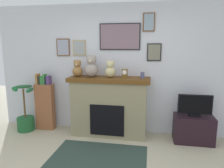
% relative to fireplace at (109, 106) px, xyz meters
% --- Properties ---
extents(back_wall, '(5.20, 0.15, 2.60)m').
position_rel_fireplace_xyz_m(back_wall, '(0.13, 0.30, 0.71)').
color(back_wall, silver).
rests_on(back_wall, ground_plane).
extents(fireplace, '(1.58, 0.54, 1.17)m').
position_rel_fireplace_xyz_m(fireplace, '(0.00, 0.00, 0.00)').
color(fireplace, gray).
rests_on(fireplace, ground_plane).
extents(bookshelf, '(0.38, 0.16, 1.20)m').
position_rel_fireplace_xyz_m(bookshelf, '(-1.41, 0.04, -0.04)').
color(bookshelf, brown).
rests_on(bookshelf, ground_plane).
extents(potted_plant, '(0.51, 0.59, 0.96)m').
position_rel_fireplace_xyz_m(potted_plant, '(-1.79, -0.11, -0.29)').
color(potted_plant, '#1E592D').
rests_on(potted_plant, ground_plane).
extents(tv_stand, '(0.70, 0.40, 0.51)m').
position_rel_fireplace_xyz_m(tv_stand, '(1.60, -0.06, -0.34)').
color(tv_stand, black).
rests_on(tv_stand, ground_plane).
extents(television, '(0.60, 0.14, 0.40)m').
position_rel_fireplace_xyz_m(television, '(1.60, -0.06, 0.11)').
color(television, black).
rests_on(television, tv_stand).
extents(area_rug, '(1.54, 1.02, 0.01)m').
position_rel_fireplace_xyz_m(area_rug, '(0.00, -0.92, -0.59)').
color(area_rug, '#2C3D36').
rests_on(area_rug, ground_plane).
extents(candle_jar, '(0.07, 0.07, 0.12)m').
position_rel_fireplace_xyz_m(candle_jar, '(0.64, -0.02, 0.64)').
color(candle_jar, '#4C517A').
rests_on(candle_jar, fireplace).
extents(mantel_clock, '(0.11, 0.08, 0.17)m').
position_rel_fireplace_xyz_m(mantel_clock, '(0.30, -0.02, 0.66)').
color(mantel_clock, brown).
rests_on(mantel_clock, fireplace).
extents(teddy_bear_grey, '(0.21, 0.21, 0.33)m').
position_rel_fireplace_xyz_m(teddy_bear_grey, '(-0.63, -0.02, 0.73)').
color(teddy_bear_grey, olive).
rests_on(teddy_bear_grey, fireplace).
extents(teddy_bear_tan, '(0.27, 0.27, 0.43)m').
position_rel_fireplace_xyz_m(teddy_bear_tan, '(-0.35, -0.02, 0.77)').
color(teddy_bear_tan, gray).
rests_on(teddy_bear_tan, fireplace).
extents(teddy_bear_brown, '(0.20, 0.20, 0.33)m').
position_rel_fireplace_xyz_m(teddy_bear_brown, '(0.03, -0.02, 0.73)').
color(teddy_bear_brown, '#C7BA82').
rests_on(teddy_bear_brown, fireplace).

